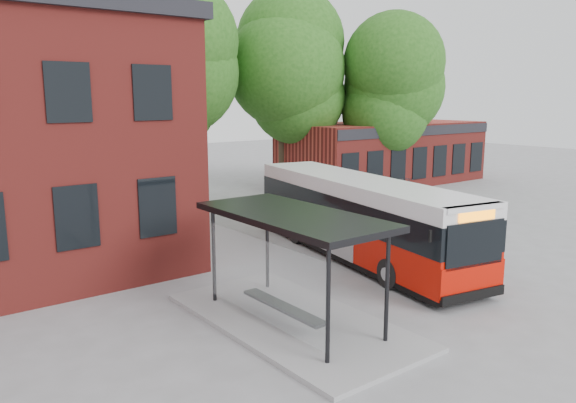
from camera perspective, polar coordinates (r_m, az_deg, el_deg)
ground at (r=18.23m, az=9.77°, el=-7.72°), size 100.00×100.00×0.00m
shop_row at (r=38.02m, az=9.72°, el=4.89°), size 14.00×6.20×4.00m
bus_shelter at (r=14.16m, az=0.46°, el=-6.80°), size 3.60×7.00×2.90m
bike_rail at (r=31.42m, az=7.87°, el=0.43°), size 5.20×0.10×0.38m
tree_0 at (r=28.47m, az=-24.07°, el=9.33°), size 7.92×7.92×11.00m
tree_1 at (r=31.80m, az=-12.00°, el=9.50°), size 7.92×7.92×10.40m
tree_2 at (r=34.61m, az=-0.62°, el=10.30°), size 7.92×7.92×11.00m
tree_3 at (r=35.03m, az=10.03°, el=8.73°), size 7.04×7.04×9.28m
city_bus at (r=20.10m, az=7.18°, el=-1.72°), size 4.43×11.46×2.85m
bicycle_0 at (r=30.09m, az=6.26°, el=0.45°), size 1.65×1.00×0.82m
bicycle_1 at (r=31.01m, az=4.57°, el=0.88°), size 1.61×0.81×0.93m
bicycle_2 at (r=30.97m, az=4.93°, el=0.82°), size 1.79×1.25×0.89m
bicycle_3 at (r=31.08m, az=7.66°, el=0.94°), size 1.76×0.67×1.03m
bicycle_4 at (r=30.75m, az=9.27°, el=0.63°), size 1.66×0.60×0.87m
bicycle_5 at (r=31.95m, az=9.82°, el=1.15°), size 1.78×0.62×1.05m
bicycle_6 at (r=32.47m, az=8.76°, el=1.23°), size 1.89×1.09×0.94m
bicycle_7 at (r=32.70m, az=11.77°, el=1.36°), size 1.90×0.70×1.12m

